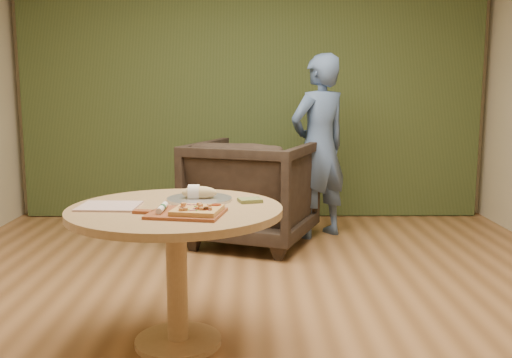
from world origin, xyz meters
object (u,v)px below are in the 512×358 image
object	(u,v)px
pizza_paddle	(184,213)
person_standing	(319,147)
armchair	(252,187)
bread_roll	(198,193)
pedestal_table	(176,233)
flatbread_pizza	(197,210)
cutlery_roll	(162,208)
serving_tray	(199,199)

from	to	relation	value
pizza_paddle	person_standing	size ratio (longest dim) A/B	0.28
armchair	bread_roll	bearing A→B (deg)	101.86
pedestal_table	bread_roll	bearing A→B (deg)	60.07
flatbread_pizza	cutlery_roll	xyz separation A→B (m)	(-0.18, 0.04, 0.00)
flatbread_pizza	person_standing	size ratio (longest dim) A/B	0.15
flatbread_pizza	serving_tray	world-z (taller)	flatbread_pizza
bread_roll	armchair	bearing A→B (deg)	80.90
cutlery_roll	bread_roll	xyz separation A→B (m)	(0.14, 0.33, 0.01)
person_standing	serving_tray	bearing A→B (deg)	33.66
flatbread_pizza	armchair	size ratio (longest dim) A/B	0.25
flatbread_pizza	cutlery_roll	world-z (taller)	flatbread_pizza
cutlery_roll	person_standing	xyz separation A→B (m)	(1.05, 2.44, 0.06)
pizza_paddle	serving_tray	xyz separation A→B (m)	(0.04, 0.36, -0.00)
cutlery_roll	bread_roll	distance (m)	0.36
pizza_paddle	armchair	distance (m)	2.26
cutlery_roll	person_standing	distance (m)	2.66
person_standing	cutlery_roll	bearing A→B (deg)	33.48
flatbread_pizza	person_standing	distance (m)	2.63
serving_tray	person_standing	distance (m)	2.29
cutlery_roll	pizza_paddle	bearing A→B (deg)	-11.66
pizza_paddle	armchair	size ratio (longest dim) A/B	0.46
armchair	person_standing	distance (m)	0.73
flatbread_pizza	bread_roll	distance (m)	0.38
pedestal_table	flatbread_pizza	world-z (taller)	flatbread_pizza
person_standing	flatbread_pizza	bearing A→B (deg)	37.36
pizza_paddle	person_standing	distance (m)	2.64
pizza_paddle	serving_tray	world-z (taller)	serving_tray
flatbread_pizza	serving_tray	size ratio (longest dim) A/B	0.72
flatbread_pizza	cutlery_roll	bearing A→B (deg)	166.48
serving_tray	person_standing	size ratio (longest dim) A/B	0.21
pizza_paddle	person_standing	bearing A→B (deg)	79.78
cutlery_roll	flatbread_pizza	bearing A→B (deg)	-11.51
pizza_paddle	bread_roll	bearing A→B (deg)	95.65
flatbread_pizza	serving_tray	xyz separation A→B (m)	(-0.02, 0.38, -0.02)
pedestal_table	armchair	xyz separation A→B (m)	(0.40, 2.04, -0.10)
bread_roll	person_standing	distance (m)	2.29
pizza_paddle	cutlery_roll	world-z (taller)	cutlery_roll
bread_roll	person_standing	world-z (taller)	person_standing
flatbread_pizza	person_standing	world-z (taller)	person_standing
armchair	pedestal_table	bearing A→B (deg)	99.88
pizza_paddle	person_standing	xyz separation A→B (m)	(0.94, 2.47, 0.08)
pedestal_table	serving_tray	size ratio (longest dim) A/B	3.12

